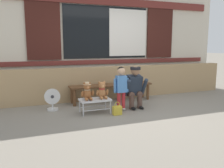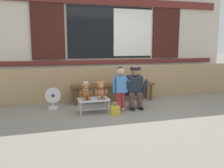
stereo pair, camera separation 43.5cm
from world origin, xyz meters
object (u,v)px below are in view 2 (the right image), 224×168
(teddy_bear_plain, at_px, (101,91))
(child_standing, at_px, (120,84))
(wooden_bench_long, at_px, (113,87))
(small_display_bench, at_px, (94,100))
(handbag_on_ground, at_px, (115,110))
(teddy_bear_with_hat, at_px, (86,91))
(adult_crouching, at_px, (135,87))
(floor_fan, at_px, (53,98))

(teddy_bear_plain, distance_m, child_standing, 0.46)
(wooden_bench_long, xyz_separation_m, small_display_bench, (-0.68, -0.84, -0.11))
(handbag_on_ground, bearing_deg, teddy_bear_plain, 127.74)
(small_display_bench, distance_m, child_standing, 0.68)
(small_display_bench, distance_m, teddy_bear_with_hat, 0.26)
(wooden_bench_long, bearing_deg, adult_crouching, -69.45)
(small_display_bench, height_order, handbag_on_ground, small_display_bench)
(adult_crouching, distance_m, handbag_on_ground, 0.79)
(adult_crouching, bearing_deg, teddy_bear_plain, -173.53)
(small_display_bench, bearing_deg, teddy_bear_with_hat, 179.23)
(child_standing, relative_size, adult_crouching, 1.01)
(child_standing, bearing_deg, small_display_bench, -178.91)
(teddy_bear_with_hat, relative_size, adult_crouching, 0.38)
(small_display_bench, relative_size, teddy_bear_with_hat, 1.76)
(teddy_bear_with_hat, height_order, adult_crouching, adult_crouching)
(teddy_bear_with_hat, height_order, floor_fan, teddy_bear_with_hat)
(wooden_bench_long, relative_size, teddy_bear_with_hat, 5.78)
(small_display_bench, xyz_separation_m, adult_crouching, (0.97, 0.09, 0.21))
(wooden_bench_long, height_order, teddy_bear_plain, teddy_bear_plain)
(wooden_bench_long, bearing_deg, floor_fan, -168.19)
(teddy_bear_with_hat, bearing_deg, floor_fan, 140.86)
(wooden_bench_long, relative_size, handbag_on_ground, 7.72)
(teddy_bear_with_hat, distance_m, floor_fan, 0.87)
(wooden_bench_long, relative_size, child_standing, 2.19)
(small_display_bench, height_order, teddy_bear_plain, teddy_bear_plain)
(teddy_bear_plain, distance_m, handbag_on_ground, 0.52)
(child_standing, relative_size, handbag_on_ground, 3.52)
(small_display_bench, relative_size, teddy_bear_plain, 1.76)
(floor_fan, bearing_deg, small_display_bench, -33.24)
(small_display_bench, distance_m, handbag_on_ground, 0.51)
(handbag_on_ground, bearing_deg, floor_fan, 145.53)
(teddy_bear_plain, bearing_deg, small_display_bench, -179.49)
(floor_fan, bearing_deg, teddy_bear_plain, -28.61)
(teddy_bear_with_hat, distance_m, child_standing, 0.77)
(teddy_bear_plain, height_order, floor_fan, teddy_bear_plain)
(teddy_bear_with_hat, xyz_separation_m, handbag_on_ground, (0.55, -0.29, -0.38))
(small_display_bench, height_order, child_standing, child_standing)
(adult_crouching, height_order, floor_fan, adult_crouching)
(teddy_bear_with_hat, bearing_deg, wooden_bench_long, 44.84)
(teddy_bear_with_hat, xyz_separation_m, floor_fan, (-0.65, 0.53, -0.23))
(adult_crouching, xyz_separation_m, floor_fan, (-1.77, 0.44, -0.24))
(teddy_bear_with_hat, bearing_deg, teddy_bear_plain, -0.13)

